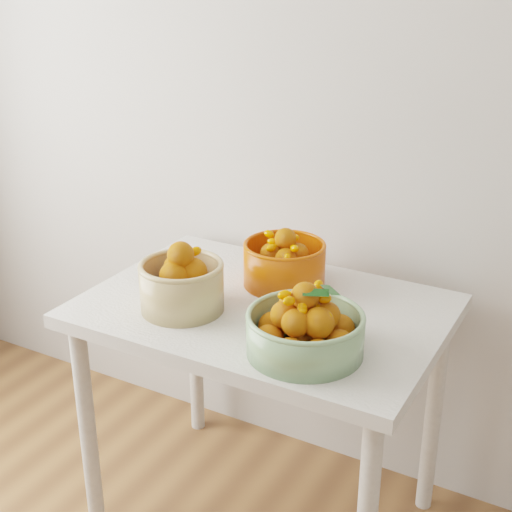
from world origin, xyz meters
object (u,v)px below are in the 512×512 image
object	(u,v)px
table	(264,334)
bowl_orange	(284,263)
bowl_green	(305,329)
bowl_cream	(182,284)

from	to	relation	value
table	bowl_orange	world-z (taller)	bowl_orange
bowl_orange	table	bearing A→B (deg)	-84.64
bowl_green	bowl_orange	xyz separation A→B (m)	(-0.23, 0.34, 0.00)
table	bowl_green	world-z (taller)	bowl_green
table	bowl_green	distance (m)	0.33
table	bowl_orange	distance (m)	0.22
bowl_cream	bowl_green	xyz separation A→B (m)	(0.40, -0.05, -0.01)
bowl_cream	bowl_orange	bearing A→B (deg)	59.01
bowl_cream	table	bearing A→B (deg)	35.84
bowl_cream	bowl_green	bearing A→B (deg)	-7.23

